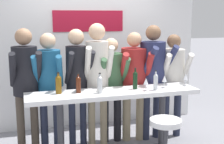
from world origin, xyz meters
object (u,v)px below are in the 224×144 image
object	(u,v)px
wine_bottle_2	(58,84)
wine_glass_0	(146,82)
person_center	(97,70)
person_center_right	(111,79)
wine_bottle_4	(135,79)
bar_stool	(165,137)
wine_bottle_0	(156,81)
wine_glass_1	(164,79)
person_far_left	(25,77)
wine_glass_2	(186,77)
wine_bottle_1	(100,84)
person_left	(49,78)
person_right	(134,75)
person_rightmost	(173,74)
person_center_left	(77,74)
wine_bottle_3	(78,84)
person_far_right	(153,70)
tasting_table	(114,102)

from	to	relation	value
wine_bottle_2	wine_glass_0	world-z (taller)	wine_bottle_2
person_center	person_center_right	world-z (taller)	person_center
wine_bottle_4	bar_stool	bearing A→B (deg)	-76.52
wine_bottle_0	wine_glass_1	xyz separation A→B (m)	(0.18, 0.09, -0.00)
person_far_left	wine_bottle_4	bearing A→B (deg)	-19.29
wine_bottle_0	wine_glass_2	distance (m)	0.54
wine_bottle_1	wine_glass_2	bearing A→B (deg)	2.69
wine_glass_0	wine_glass_1	distance (m)	0.33
bar_stool	person_left	world-z (taller)	person_left
person_center	wine_bottle_2	world-z (taller)	person_center
wine_bottle_0	wine_bottle_2	world-z (taller)	wine_bottle_2
person_right	person_rightmost	distance (m)	0.66
person_center_left	wine_glass_0	world-z (taller)	person_center_left
person_center	wine_bottle_0	world-z (taller)	person_center
person_center_right	wine_glass_0	size ratio (longest dim) A/B	9.20
bar_stool	wine_bottle_3	size ratio (longest dim) A/B	2.67
person_far_right	wine_bottle_0	size ratio (longest dim) A/B	6.60
person_right	wine_glass_2	distance (m)	0.78
person_left	person_right	size ratio (longest dim) A/B	1.01
person_far_left	person_center_left	bearing A→B (deg)	-1.67
person_rightmost	wine_glass_0	world-z (taller)	person_rightmost
person_left	person_right	xyz separation A→B (m)	(1.29, -0.02, -0.02)
person_center	wine_glass_1	size ratio (longest dim) A/B	10.47
wine_bottle_1	wine_glass_0	distance (m)	0.64
person_center_left	wine_bottle_2	distance (m)	0.53
person_center_right	person_right	world-z (taller)	person_right
person_left	wine_bottle_2	size ratio (longest dim) A/B	6.05
person_center_left	wine_bottle_0	bearing A→B (deg)	-35.91
person_left	person_center_right	distance (m)	0.94
wine_bottle_4	person_left	bearing A→B (deg)	158.24
person_center_left	person_center_right	size ratio (longest dim) A/B	1.09
tasting_table	wine_bottle_4	distance (m)	0.44
wine_bottle_3	wine_glass_0	world-z (taller)	wine_bottle_3
bar_stool	person_far_left	size ratio (longest dim) A/B	0.39
bar_stool	wine_bottle_4	size ratio (longest dim) A/B	2.33
wine_bottle_0	wine_bottle_2	xyz separation A→B (m)	(-1.30, 0.18, 0.01)
person_right	person_center	bearing A→B (deg)	-167.91
person_center_left	wine_glass_0	distance (m)	1.03
tasting_table	person_far_left	size ratio (longest dim) A/B	1.32
person_rightmost	wine_bottle_0	distance (m)	0.80
person_far_left	person_rightmost	distance (m)	2.27
wine_bottle_1	wine_glass_1	bearing A→B (deg)	2.04
person_left	wine_glass_1	size ratio (longest dim) A/B	9.73
person_center_left	wine_glass_1	world-z (taller)	person_center_left
person_rightmost	wine_bottle_1	bearing A→B (deg)	-151.46
person_center_right	tasting_table	bearing A→B (deg)	-100.44
person_center_right	wine_glass_2	size ratio (longest dim) A/B	9.20
wine_glass_1	person_far_right	bearing A→B (deg)	86.17
wine_glass_1	wine_bottle_4	bearing A→B (deg)	173.19
tasting_table	bar_stool	xyz separation A→B (m)	(0.48, -0.62, -0.32)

